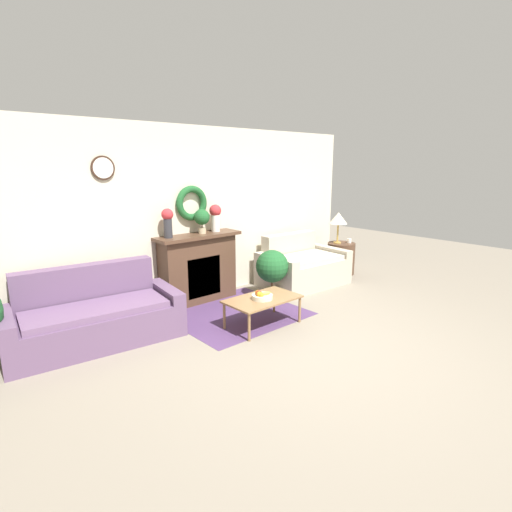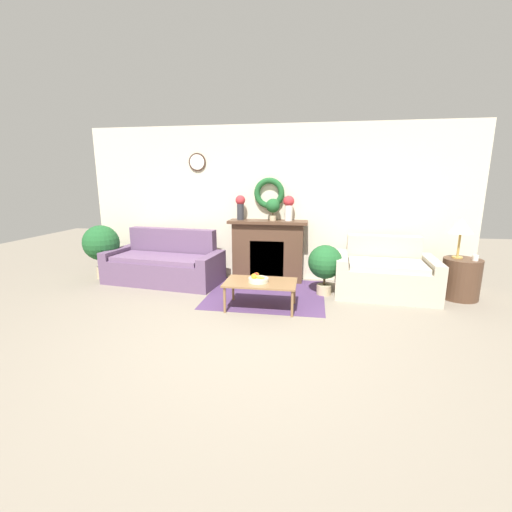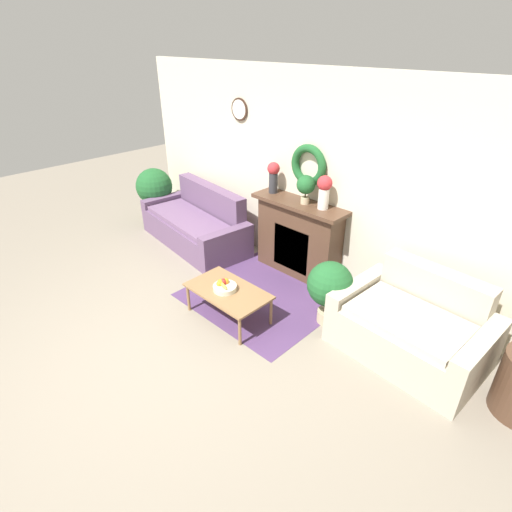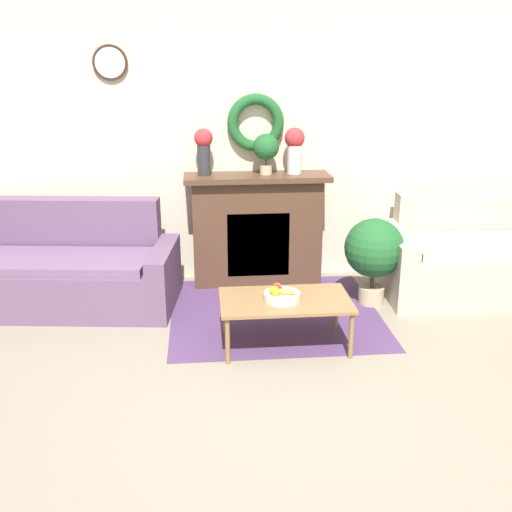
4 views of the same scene
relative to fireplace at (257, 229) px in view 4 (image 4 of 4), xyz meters
The scene contains 12 objects.
ground_plane 2.57m from the fireplace, 88.09° to the right, with size 16.00×16.00×0.00m, color gray.
floor_rug 0.95m from the fireplace, 83.66° to the right, with size 1.80×1.68×0.01m.
wall_back 0.84m from the fireplace, 68.96° to the left, with size 6.80×0.17×2.70m.
fireplace is the anchor object (origin of this frame).
couch_left 1.84m from the fireplace, 167.40° to the right, with size 2.09×1.11×0.91m.
loveseat_right 1.98m from the fireplace, 13.39° to the right, with size 1.55×1.09×0.88m.
coffee_table 1.41m from the fireplace, 86.45° to the right, with size 0.99×0.58×0.39m.
fruit_bowl 1.42m from the fireplace, 88.19° to the right, with size 0.28×0.28×0.12m.
vase_on_mantel_left 0.93m from the fireplace, behind, with size 0.17×0.17×0.43m.
vase_on_mantel_right 0.86m from the fireplace, ahead, with size 0.19×0.19×0.43m.
potted_plant_on_mantel 0.78m from the fireplace, ahead, with size 0.24×0.24×0.38m.
potted_plant_floor_by_loveseat 1.17m from the fireplace, 33.16° to the right, with size 0.53×0.53×0.79m.
Camera 4 is at (-0.61, -3.04, 2.14)m, focal length 42.00 mm.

